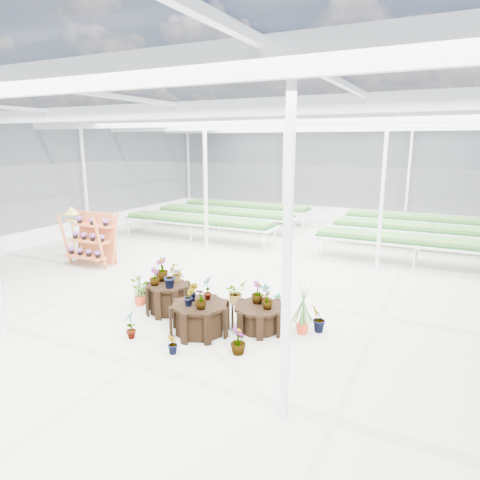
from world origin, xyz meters
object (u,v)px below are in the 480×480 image
at_px(plinth_low, 259,317).
at_px(shelf_rack, 90,239).
at_px(plinth_mid, 200,318).
at_px(plinth_tall, 168,298).
at_px(bird_table, 73,231).

relative_size(plinth_low, shelf_rack, 0.68).
bearing_deg(plinth_mid, plinth_low, 34.99).
relative_size(plinth_tall, plinth_low, 0.88).
relative_size(plinth_mid, shelf_rack, 0.72).
distance_m(plinth_mid, shelf_rack, 6.29).
distance_m(plinth_low, bird_table, 8.41).
relative_size(plinth_mid, plinth_low, 1.06).
height_order(plinth_tall, bird_table, bird_table).
bearing_deg(bird_table, plinth_tall, -31.98).
height_order(plinth_low, shelf_rack, shelf_rack).
bearing_deg(plinth_mid, bird_table, 154.88).
distance_m(plinth_tall, shelf_rack, 4.95).
bearing_deg(shelf_rack, plinth_mid, -25.97).
height_order(plinth_tall, plinth_mid, plinth_tall).
distance_m(plinth_tall, bird_table, 6.39).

